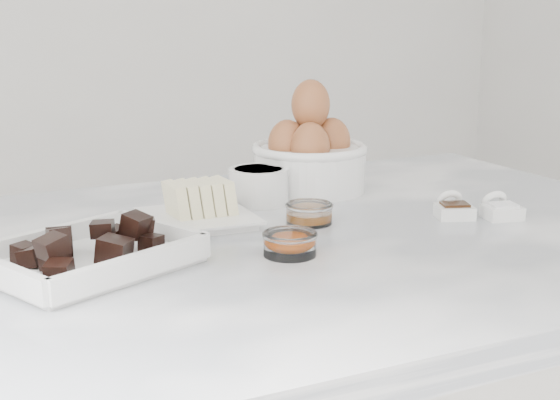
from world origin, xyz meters
The scene contains 9 objects.
marble_slab centered at (0.00, 0.00, 0.92)m, with size 1.20×0.80×0.04m, color silver.
chocolate_dish centered at (-0.25, -0.03, 0.96)m, with size 0.28×0.25×0.06m.
butter_plate centered at (-0.08, 0.10, 0.96)m, with size 0.16×0.16×0.06m.
sugar_ramekin centered at (0.05, 0.17, 0.97)m, with size 0.09×0.09×0.06m.
egg_bowl centered at (0.17, 0.22, 1.00)m, with size 0.19×0.19×0.18m.
honey_bowl centered at (0.07, 0.03, 0.96)m, with size 0.07×0.07×0.03m.
zest_bowl centered at (-0.02, -0.09, 0.96)m, with size 0.07×0.07×0.03m.
vanilla_spoon centered at (0.27, -0.03, 0.95)m, with size 0.06×0.07×0.04m.
salt_spoon centered at (0.33, -0.06, 0.95)m, with size 0.06×0.07×0.04m.
Camera 1 is at (-0.43, -0.91, 1.23)m, focal length 50.00 mm.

